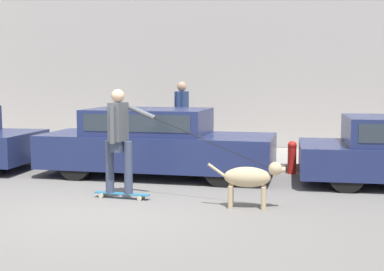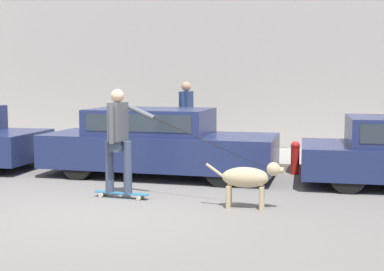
{
  "view_description": "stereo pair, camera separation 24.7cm",
  "coord_description": "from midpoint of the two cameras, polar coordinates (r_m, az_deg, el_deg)",
  "views": [
    {
      "loc": [
        2.69,
        -7.09,
        1.85
      ],
      "look_at": [
        0.98,
        1.42,
        0.95
      ],
      "focal_mm": 50.0,
      "sensor_mm": 36.0,
      "label": 1
    },
    {
      "loc": [
        2.93,
        -7.04,
        1.85
      ],
      "look_at": [
        0.98,
        1.42,
        0.95
      ],
      "focal_mm": 50.0,
      "sensor_mm": 36.0,
      "label": 2
    }
  ],
  "objects": [
    {
      "name": "pedestrian_with_bag",
      "position": [
        12.35,
        -0.07,
        2.33
      ],
      "size": [
        0.25,
        0.7,
        1.66
      ],
      "rotation": [
        0.0,
        0.0,
        3.06
      ],
      "color": "#28282D",
      "rests_on": "sidewalk_curb"
    },
    {
      "name": "parked_car_1",
      "position": [
        10.31,
        -3.02,
        -0.86
      ],
      "size": [
        4.47,
        1.78,
        1.3
      ],
      "rotation": [
        0.0,
        0.0,
        -0.03
      ],
      "color": "black",
      "rests_on": "ground_plane"
    },
    {
      "name": "skateboarder",
      "position": [
        8.39,
        -6.96,
        -0.06
      ],
      "size": [
        2.85,
        0.54,
        1.71
      ],
      "rotation": [
        0.0,
        0.0,
        -0.1
      ],
      "color": "beige",
      "rests_on": "ground_plane"
    },
    {
      "name": "ground_plane",
      "position": [
        7.82,
        -8.51,
        -7.83
      ],
      "size": [
        36.0,
        36.0,
        0.0
      ],
      "primitive_type": "plane",
      "color": "slate"
    },
    {
      "name": "dog",
      "position": [
        7.78,
        6.94,
        -4.53
      ],
      "size": [
        1.13,
        0.32,
        0.69
      ],
      "rotation": [
        0.0,
        0.0,
        0.03
      ],
      "color": "tan",
      "rests_on": "ground_plane"
    },
    {
      "name": "back_wall",
      "position": [
        13.94,
        1.38,
        8.54
      ],
      "size": [
        32.0,
        0.3,
        4.97
      ],
      "color": "#B2ADA8",
      "rests_on": "ground_plane"
    },
    {
      "name": "sidewalk_curb",
      "position": [
        12.62,
        0.01,
        -2.14
      ],
      "size": [
        30.0,
        2.58,
        0.16
      ],
      "color": "gray",
      "rests_on": "ground_plane"
    },
    {
      "name": "fire_hydrant",
      "position": [
        10.74,
        11.59,
        -2.25
      ],
      "size": [
        0.18,
        0.18,
        0.66
      ],
      "color": "red",
      "rests_on": "ground_plane"
    }
  ]
}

